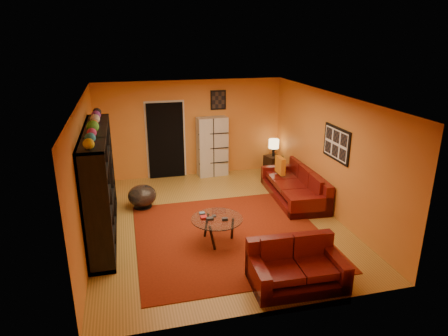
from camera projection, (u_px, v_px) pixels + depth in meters
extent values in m
plane|color=olive|center=(217.00, 221.00, 8.44)|extent=(6.00, 6.00, 0.00)
plane|color=white|center=(216.00, 97.00, 7.60)|extent=(6.00, 6.00, 0.00)
plane|color=orange|center=(191.00, 129.00, 10.77)|extent=(6.00, 0.00, 6.00)
plane|color=orange|center=(268.00, 231.00, 5.27)|extent=(6.00, 0.00, 6.00)
plane|color=orange|center=(86.00, 172.00, 7.44)|extent=(0.00, 6.00, 6.00)
plane|color=orange|center=(329.00, 153.00, 8.60)|extent=(0.00, 6.00, 6.00)
cube|color=#5D180A|center=(230.00, 235.00, 7.82)|extent=(3.60, 3.60, 0.01)
cube|color=black|center=(166.00, 141.00, 10.66)|extent=(0.95, 0.10, 2.04)
cube|color=black|center=(337.00, 144.00, 8.22)|extent=(0.03, 1.00, 0.70)
cube|color=black|center=(218.00, 100.00, 10.68)|extent=(0.42, 0.03, 0.52)
cube|color=black|center=(100.00, 184.00, 7.58)|extent=(0.45, 3.00, 2.10)
imported|color=black|center=(103.00, 188.00, 7.54)|extent=(0.91, 0.12, 0.53)
cube|color=#4F0B0A|center=(293.00, 192.00, 9.54)|extent=(1.09, 2.38, 0.32)
cube|color=#4F0B0A|center=(309.00, 180.00, 9.52)|extent=(0.33, 2.33, 0.85)
cube|color=#4F0B0A|center=(311.00, 204.00, 8.49)|extent=(0.96, 0.24, 0.62)
cube|color=#4F0B0A|center=(279.00, 171.00, 10.48)|extent=(0.96, 0.24, 0.62)
cube|color=#4F0B0A|center=(302.00, 190.00, 8.82)|extent=(0.77, 0.68, 0.12)
cube|color=#4F0B0A|center=(292.00, 180.00, 9.43)|extent=(0.77, 0.68, 0.12)
cube|color=#4F0B0A|center=(283.00, 171.00, 10.04)|extent=(0.77, 0.68, 0.12)
cube|color=#4F0B0A|center=(297.00, 276.00, 6.26)|extent=(1.48, 0.92, 0.32)
cube|color=#4F0B0A|center=(290.00, 250.00, 6.49)|extent=(1.46, 0.23, 0.85)
cube|color=#4F0B0A|center=(335.00, 263.00, 6.34)|extent=(0.21, 0.88, 0.62)
cube|color=#4F0B0A|center=(258.00, 272.00, 6.09)|extent=(0.21, 0.88, 0.62)
cube|color=#4F0B0A|center=(315.00, 258.00, 6.18)|extent=(0.55, 0.67, 0.12)
cube|color=#4F0B0A|center=(282.00, 262.00, 6.07)|extent=(0.55, 0.67, 0.12)
cube|color=orange|center=(280.00, 165.00, 9.94)|extent=(0.12, 0.42, 0.42)
cylinder|color=silver|center=(217.00, 219.00, 7.43)|extent=(0.97, 0.97, 0.02)
cylinder|color=black|center=(232.00, 229.00, 7.58)|extent=(0.05, 0.05, 0.46)
cylinder|color=black|center=(206.00, 225.00, 7.72)|extent=(0.05, 0.05, 0.46)
cylinder|color=black|center=(212.00, 238.00, 7.24)|extent=(0.05, 0.05, 0.46)
cube|color=beige|center=(212.00, 147.00, 10.87)|extent=(0.84, 0.44, 1.63)
cylinder|color=black|center=(143.00, 207.00, 9.07)|extent=(0.44, 0.44, 0.03)
cylinder|color=black|center=(143.00, 203.00, 9.04)|extent=(0.06, 0.06, 0.15)
ellipsoid|color=#393332|center=(142.00, 196.00, 8.98)|extent=(0.64, 0.64, 0.48)
cube|color=black|center=(273.00, 164.00, 11.22)|extent=(0.51, 0.51, 0.50)
cylinder|color=black|center=(273.00, 152.00, 11.10)|extent=(0.08, 0.08, 0.23)
cylinder|color=#FFDA8C|center=(274.00, 144.00, 11.03)|extent=(0.28, 0.28, 0.24)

